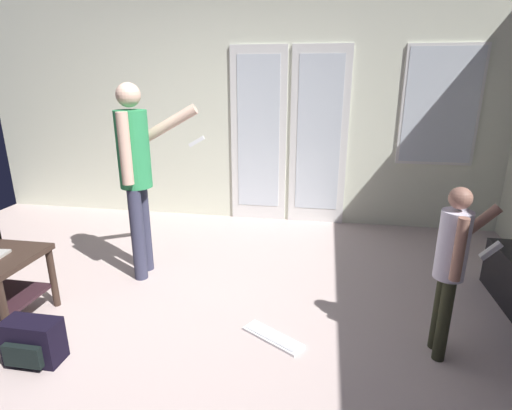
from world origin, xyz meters
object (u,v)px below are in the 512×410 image
(backpack, at_px, (33,342))
(loose_keyboard, at_px, (273,337))
(person_adult, at_px, (137,165))
(person_child, at_px, (452,259))

(backpack, relative_size, loose_keyboard, 0.76)
(person_adult, bearing_deg, backpack, -98.43)
(person_child, distance_m, loose_keyboard, 1.22)
(person_child, relative_size, loose_keyboard, 2.44)
(backpack, bearing_deg, person_child, 11.50)
(backpack, distance_m, loose_keyboard, 1.48)
(person_adult, distance_m, loose_keyboard, 1.73)
(person_adult, relative_size, person_child, 1.50)
(person_child, relative_size, backpack, 3.20)
(person_child, bearing_deg, person_adult, 162.87)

